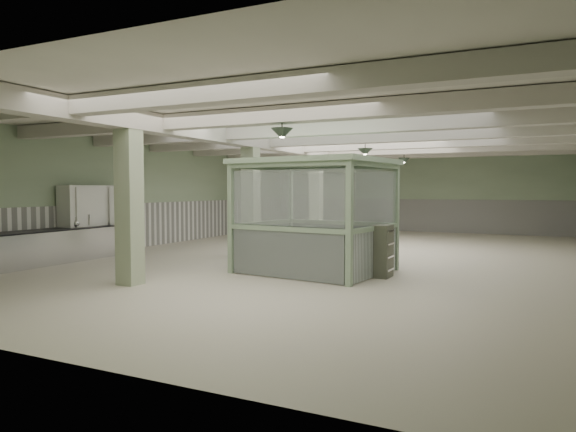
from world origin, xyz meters
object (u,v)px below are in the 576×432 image
at_px(prep_counter, 66,244).
at_px(filing_cabinet, 382,251).
at_px(guard_booth, 315,196).
at_px(walkin_cooler, 94,223).

xyz_separation_m(prep_counter, filing_cabinet, (8.49, 1.20, 0.12)).
xyz_separation_m(prep_counter, guard_booth, (6.84, 1.28, 1.34)).
distance_m(prep_counter, walkin_cooler, 1.21).
xyz_separation_m(walkin_cooler, guard_booth, (6.92, 0.20, 0.82)).
xyz_separation_m(walkin_cooler, filing_cabinet, (8.57, 0.11, -0.39)).
bearing_deg(filing_cabinet, prep_counter, -170.09).
xyz_separation_m(prep_counter, walkin_cooler, (-0.08, 1.09, 0.52)).
bearing_deg(filing_cabinet, walkin_cooler, -177.37).
height_order(walkin_cooler, guard_booth, guard_booth).
bearing_deg(prep_counter, walkin_cooler, 94.39).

